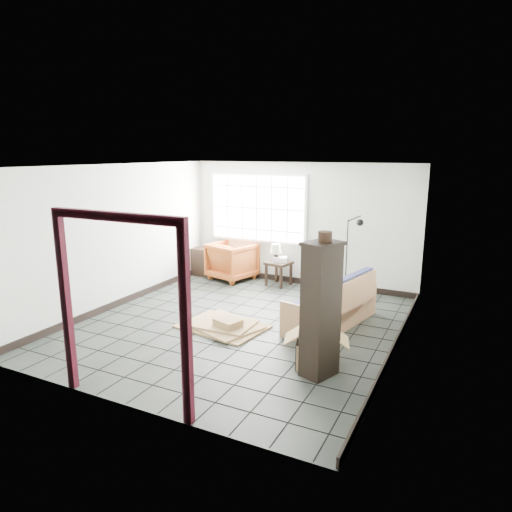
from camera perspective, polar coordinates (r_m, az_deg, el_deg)
The scene contains 15 objects.
ground at distance 7.67m, azimuth -2.07°, elevation -8.58°, with size 5.50×5.50×0.00m, color black.
room_shell at distance 7.25m, azimuth -2.07°, elevation 3.94°, with size 5.02×5.52×2.61m.
window_panel at distance 10.07m, azimuth 0.17°, elevation 6.01°, with size 2.32×0.08×1.52m.
doorway_trim at distance 5.14m, azimuth -16.68°, elevation -3.78°, with size 1.80×0.08×2.20m.
futon_sofa at distance 7.66m, azimuth 9.75°, elevation -6.36°, with size 1.12×2.01×0.84m.
armchair at distance 10.23m, azimuth -2.97°, elevation -0.39°, with size 0.89×0.84×0.92m, color #8D3614.
side_table at distance 9.74m, azimuth 2.85°, elevation -1.25°, with size 0.56×0.56×0.52m.
table_lamp at distance 9.69m, azimuth 2.51°, elevation 0.85°, with size 0.32×0.32×0.38m.
projector at distance 9.70m, azimuth 2.99°, elevation -0.44°, with size 0.35×0.31×0.11m.
floor_lamp at distance 9.13m, azimuth 11.95°, elevation 0.33°, with size 0.47×0.29×1.62m.
console_shelf at distance 10.60m, azimuth -6.14°, elevation -0.77°, with size 0.82×0.33×0.63m.
tall_shelf at distance 5.79m, azimuth 8.10°, elevation -6.60°, with size 0.51×0.57×1.75m.
pot at distance 5.55m, azimuth 8.62°, elevation 2.40°, with size 0.23×0.23×0.13m.
open_box at distance 6.30m, azimuth 7.52°, elevation -11.94°, with size 0.93×0.65×0.48m.
cardboard_pile at distance 7.54m, azimuth -4.11°, elevation -8.57°, with size 1.48×1.22×0.20m.
Camera 1 is at (3.41, -6.27, 2.81)m, focal length 32.00 mm.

